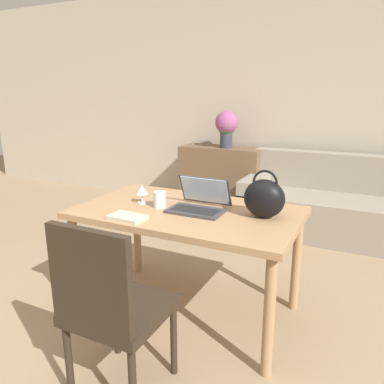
{
  "coord_description": "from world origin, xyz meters",
  "views": [
    {
      "loc": [
        0.96,
        -1.37,
        1.46
      ],
      "look_at": [
        -0.04,
        0.66,
        0.85
      ],
      "focal_mm": 35.0,
      "sensor_mm": 36.0,
      "label": 1
    }
  ],
  "objects_px": {
    "wine_glass": "(142,191)",
    "flower_vase": "(226,126)",
    "drinking_glass": "(160,200)",
    "laptop": "(199,201)",
    "couch": "(341,209)",
    "handbag": "(264,198)",
    "chair": "(110,304)"
  },
  "relations": [
    {
      "from": "flower_vase",
      "to": "handbag",
      "type": "bearing_deg",
      "value": -63.4
    },
    {
      "from": "drinking_glass",
      "to": "handbag",
      "type": "height_order",
      "value": "handbag"
    },
    {
      "from": "wine_glass",
      "to": "handbag",
      "type": "relative_size",
      "value": 0.43
    },
    {
      "from": "chair",
      "to": "flower_vase",
      "type": "xyz_separation_m",
      "value": [
        -0.58,
        2.96,
        0.56
      ]
    },
    {
      "from": "drinking_glass",
      "to": "handbag",
      "type": "distance_m",
      "value": 0.67
    },
    {
      "from": "wine_glass",
      "to": "handbag",
      "type": "xyz_separation_m",
      "value": [
        0.82,
        0.07,
        0.03
      ]
    },
    {
      "from": "couch",
      "to": "handbag",
      "type": "bearing_deg",
      "value": -99.46
    },
    {
      "from": "chair",
      "to": "handbag",
      "type": "xyz_separation_m",
      "value": [
        0.46,
        0.89,
        0.34
      ]
    },
    {
      "from": "drinking_glass",
      "to": "flower_vase",
      "type": "bearing_deg",
      "value": 99.87
    },
    {
      "from": "handbag",
      "to": "chair",
      "type": "bearing_deg",
      "value": -117.6
    },
    {
      "from": "chair",
      "to": "drinking_glass",
      "type": "height_order",
      "value": "chair"
    },
    {
      "from": "drinking_glass",
      "to": "handbag",
      "type": "xyz_separation_m",
      "value": [
        0.66,
        0.1,
        0.07
      ]
    },
    {
      "from": "wine_glass",
      "to": "drinking_glass",
      "type": "bearing_deg",
      "value": -10.58
    },
    {
      "from": "couch",
      "to": "flower_vase",
      "type": "distance_m",
      "value": 1.58
    },
    {
      "from": "laptop",
      "to": "handbag",
      "type": "relative_size",
      "value": 1.19
    },
    {
      "from": "chair",
      "to": "drinking_glass",
      "type": "relative_size",
      "value": 8.83
    },
    {
      "from": "couch",
      "to": "flower_vase",
      "type": "relative_size",
      "value": 4.61
    },
    {
      "from": "chair",
      "to": "couch",
      "type": "bearing_deg",
      "value": 74.47
    },
    {
      "from": "chair",
      "to": "laptop",
      "type": "bearing_deg",
      "value": 86.71
    },
    {
      "from": "couch",
      "to": "chair",
      "type": "bearing_deg",
      "value": -105.64
    },
    {
      "from": "couch",
      "to": "drinking_glass",
      "type": "xyz_separation_m",
      "value": [
        -0.98,
        -2.0,
        0.5
      ]
    },
    {
      "from": "laptop",
      "to": "wine_glass",
      "type": "xyz_separation_m",
      "value": [
        -0.4,
        -0.05,
        0.03
      ]
    },
    {
      "from": "couch",
      "to": "wine_glass",
      "type": "bearing_deg",
      "value": -119.9
    },
    {
      "from": "wine_glass",
      "to": "flower_vase",
      "type": "xyz_separation_m",
      "value": [
        -0.22,
        2.15,
        0.25
      ]
    },
    {
      "from": "couch",
      "to": "laptop",
      "type": "bearing_deg",
      "value": -110.75
    },
    {
      "from": "couch",
      "to": "drinking_glass",
      "type": "relative_size",
      "value": 19.09
    },
    {
      "from": "couch",
      "to": "flower_vase",
      "type": "bearing_deg",
      "value": 172.47
    },
    {
      "from": "laptop",
      "to": "handbag",
      "type": "bearing_deg",
      "value": 3.37
    },
    {
      "from": "laptop",
      "to": "flower_vase",
      "type": "xyz_separation_m",
      "value": [
        -0.63,
        2.1,
        0.28
      ]
    },
    {
      "from": "wine_glass",
      "to": "chair",
      "type": "bearing_deg",
      "value": -66.66
    },
    {
      "from": "laptop",
      "to": "wine_glass",
      "type": "height_order",
      "value": "laptop"
    },
    {
      "from": "laptop",
      "to": "handbag",
      "type": "distance_m",
      "value": 0.42
    }
  ]
}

